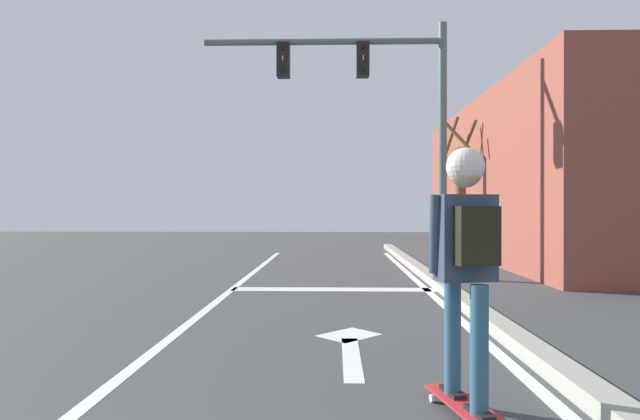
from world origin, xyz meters
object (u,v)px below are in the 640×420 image
object	(u,v)px
traffic_signal_mast	(376,96)
skater	(467,242)
roadside_tree	(460,197)
skateboard	(465,406)

from	to	relation	value
traffic_signal_mast	skater	bearing A→B (deg)	-89.64
skater	roadside_tree	size ratio (longest dim) A/B	0.45
skateboard	roadside_tree	xyz separation A→B (m)	(2.28, 9.97, 1.54)
roadside_tree	skateboard	bearing A→B (deg)	-102.87
roadside_tree	traffic_signal_mast	bearing A→B (deg)	-126.22
traffic_signal_mast	roadside_tree	distance (m)	4.33
skater	roadside_tree	bearing A→B (deg)	77.17
skater	roadside_tree	world-z (taller)	roadside_tree
skateboard	traffic_signal_mast	size ratio (longest dim) A/B	0.18
skateboard	traffic_signal_mast	bearing A→B (deg)	90.33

